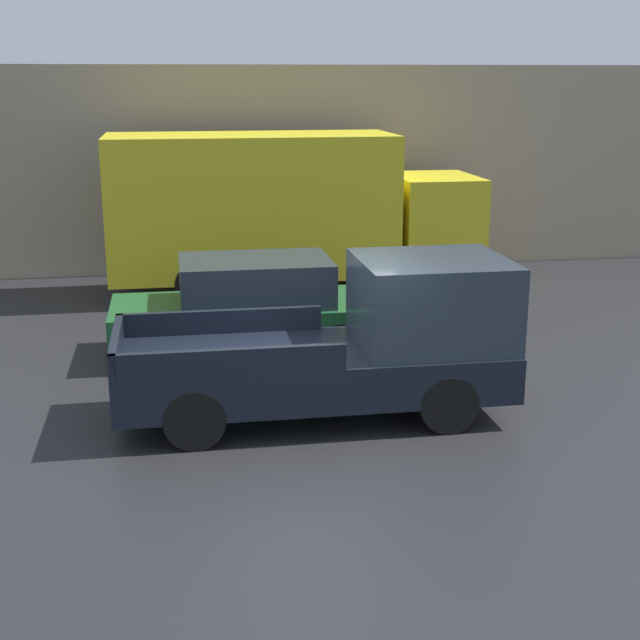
% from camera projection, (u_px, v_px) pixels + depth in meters
% --- Properties ---
extents(ground_plane, '(60.00, 60.00, 0.00)m').
position_uv_depth(ground_plane, '(320.00, 424.00, 11.90)').
color(ground_plane, '#232326').
extents(building_wall, '(28.00, 0.15, 4.74)m').
position_uv_depth(building_wall, '(250.00, 170.00, 20.68)').
color(building_wall, gray).
rests_on(building_wall, ground).
extents(pickup_truck, '(5.26, 2.01, 2.13)m').
position_uv_depth(pickup_truck, '(355.00, 344.00, 12.06)').
color(pickup_truck, black).
rests_on(pickup_truck, ground).
extents(car, '(4.50, 1.93, 1.59)m').
position_uv_depth(car, '(251.00, 306.00, 14.84)').
color(car, '#1E592D').
rests_on(car, ground).
extents(delivery_truck, '(7.81, 2.42, 3.33)m').
position_uv_depth(delivery_truck, '(282.00, 208.00, 18.82)').
color(delivery_truck, gold).
rests_on(delivery_truck, ground).
extents(newspaper_box, '(0.45, 0.40, 1.00)m').
position_uv_depth(newspaper_box, '(385.00, 248.00, 21.38)').
color(newspaper_box, '#194CB2').
rests_on(newspaper_box, ground).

